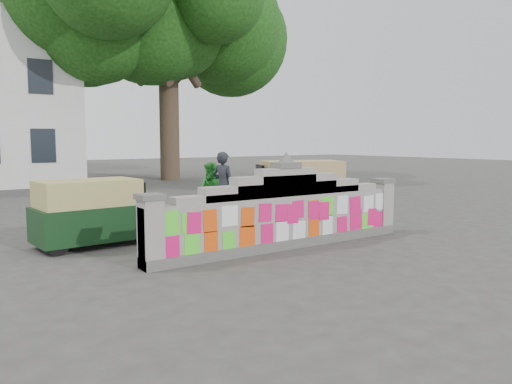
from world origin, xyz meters
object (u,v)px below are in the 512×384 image
cyclist_bike (224,208)px  cyclist_rider (223,195)px  rickshaw_right (299,187)px  pedestrian (212,194)px  rickshaw_left (92,212)px

cyclist_bike → cyclist_rider: cyclist_rider is taller
cyclist_bike → rickshaw_right: 3.25m
cyclist_bike → cyclist_rider: bearing=-112.1°
cyclist_bike → pedestrian: size_ratio=1.15×
cyclist_bike → rickshaw_right: bearing=-99.3°
pedestrian → rickshaw_left: 3.51m
rickshaw_left → rickshaw_right: (6.59, 0.94, 0.11)m
cyclist_bike → cyclist_rider: size_ratio=1.12×
rickshaw_left → rickshaw_right: bearing=4.3°
pedestrian → rickshaw_right: 3.18m
cyclist_rider → rickshaw_left: cyclist_rider is taller
rickshaw_left → cyclist_bike: bearing=-0.1°
cyclist_bike → rickshaw_right: size_ratio=0.64×
pedestrian → rickshaw_left: bearing=-97.9°
rickshaw_left → pedestrian: bearing=9.0°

